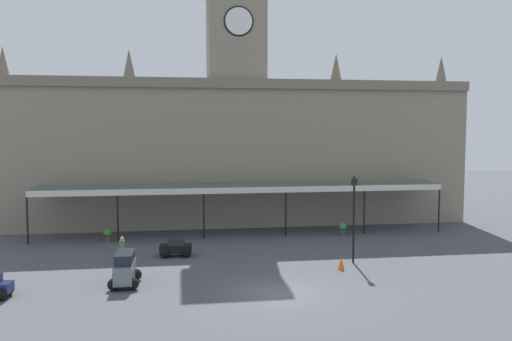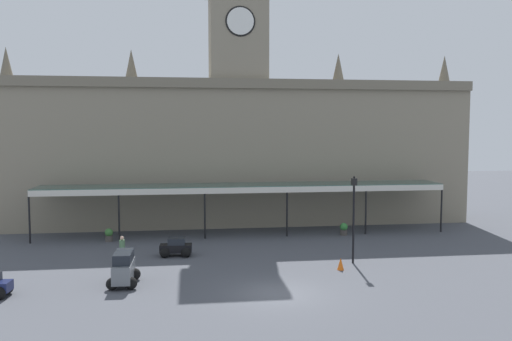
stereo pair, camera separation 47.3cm
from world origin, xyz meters
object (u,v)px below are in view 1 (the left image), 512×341
Objects in this scene: pedestrian_crossing_forecourt at (122,249)px; traffic_cone at (341,264)px; car_black_sedan at (176,249)px; planter_forecourt_centre at (108,235)px; planter_by_canopy at (342,229)px; car_grey_van at (125,270)px; victorian_lamppost at (354,210)px.

traffic_cone is at bearing -14.38° from pedestrian_crossing_forecourt.
car_black_sedan reaches higher than planter_forecourt_centre.
pedestrian_crossing_forecourt reaches higher than car_black_sedan.
traffic_cone is (9.64, -4.66, -0.14)m from car_black_sedan.
car_grey_van is at bearing -144.73° from planter_by_canopy.
pedestrian_crossing_forecourt is 13.32m from traffic_cone.
pedestrian_crossing_forecourt is 17.28m from planter_by_canopy.
victorian_lamppost is (14.10, -1.90, 2.41)m from pedestrian_crossing_forecourt.
traffic_cone is (12.26, 1.29, -0.45)m from car_grey_van.
planter_by_canopy is (16.07, 6.33, -0.42)m from pedestrian_crossing_forecourt.
pedestrian_crossing_forecourt is at bearing 172.31° from victorian_lamppost.
planter_by_canopy is at bearing 21.51° from pedestrian_crossing_forecourt.
traffic_cone is (12.89, -3.31, -0.55)m from pedestrian_crossing_forecourt.
car_black_sedan is at bearing 163.28° from victorian_lamppost.
victorian_lamppost is at bearing -103.47° from planter_by_canopy.
car_grey_van is 1.15× the size of car_black_sedan.
victorian_lamppost is 3.49m from traffic_cone.
pedestrian_crossing_forecourt is 0.31× the size of victorian_lamppost.
pedestrian_crossing_forecourt is (-0.63, 4.59, 0.10)m from car_grey_van.
pedestrian_crossing_forecourt is at bearing 165.62° from traffic_cone.
car_black_sedan is (2.62, 5.95, -0.30)m from car_grey_van.
planter_forecourt_centre is at bearing 152.13° from victorian_lamppost.
car_grey_van is 11.32m from planter_forecourt_centre.
car_black_sedan is at bearing 154.20° from traffic_cone.
car_grey_van is 18.92m from planter_by_canopy.
pedestrian_crossing_forecourt is at bearing -74.93° from planter_forecourt_centre.
car_grey_van is 12.34m from traffic_cone.
traffic_cone is at bearing -108.28° from planter_by_canopy.
pedestrian_crossing_forecourt reaches higher than planter_by_canopy.
planter_by_canopy is (3.18, 9.64, 0.13)m from traffic_cone.
traffic_cone is at bearing -130.85° from victorian_lamppost.
planter_forecourt_centre is at bearing 134.26° from car_black_sedan.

